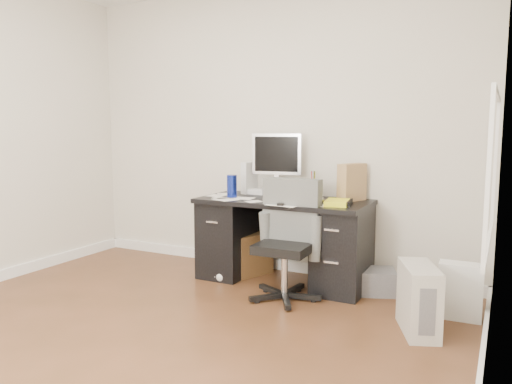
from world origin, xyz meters
TOP-DOWN VIEW (x-y plane):
  - ground at (0.00, 0.00)m, footprint 4.00×4.00m
  - room_shell at (0.03, 0.03)m, footprint 4.02×4.02m
  - desk at (0.30, 1.65)m, footprint 1.50×0.70m
  - loose_papers at (0.10, 1.60)m, footprint 1.10×0.60m
  - lcd_monitor at (0.15, 1.84)m, footprint 0.50×0.33m
  - keyboard at (0.39, 1.61)m, footprint 0.44×0.18m
  - computer_mouse at (0.67, 1.58)m, footprint 0.07×0.07m
  - travel_mug at (-0.16, 1.54)m, footprint 0.12×0.12m
  - white_binder at (-0.16, 1.91)m, footprint 0.13×0.27m
  - magazine_file at (0.86, 1.83)m, footprint 0.24×0.31m
  - pen_cup at (0.49, 1.88)m, footprint 0.13×0.13m
  - yellow_book at (0.84, 1.53)m, footprint 0.23×0.28m
  - paper_remote at (0.44, 1.35)m, footprint 0.29×0.24m
  - office_chair at (0.50, 1.22)m, footprint 0.56×0.56m
  - pc_tower at (1.57, 1.03)m, footprint 0.36×0.50m
  - shopping_bag at (1.80, 1.42)m, footprint 0.31×0.23m
  - wicker_basket at (-0.15, 1.76)m, footprint 0.51×0.51m
  - desk_printer at (1.11, 1.70)m, footprint 0.42×0.38m

SIDE VIEW (x-z plane):
  - ground at x=0.00m, z-range 0.00..0.00m
  - desk_printer at x=1.11m, z-range 0.00..0.20m
  - wicker_basket at x=-0.15m, z-range 0.00..0.39m
  - shopping_bag at x=1.80m, z-range 0.00..0.41m
  - pc_tower at x=1.57m, z-range 0.00..0.46m
  - desk at x=0.30m, z-range 0.02..0.77m
  - office_chair at x=0.50m, z-range 0.00..0.97m
  - loose_papers at x=0.10m, z-range 0.75..0.75m
  - paper_remote at x=0.44m, z-range 0.75..0.77m
  - keyboard at x=0.39m, z-range 0.75..0.77m
  - yellow_book at x=0.84m, z-range 0.75..0.79m
  - computer_mouse at x=0.67m, z-range 0.75..0.80m
  - travel_mug at x=-0.16m, z-range 0.75..0.96m
  - pen_cup at x=0.49m, z-range 0.75..0.99m
  - white_binder at x=-0.16m, z-range 0.75..1.05m
  - magazine_file at x=0.86m, z-range 0.75..1.07m
  - lcd_monitor at x=0.15m, z-range 0.75..1.34m
  - room_shell at x=0.03m, z-range 0.30..3.01m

